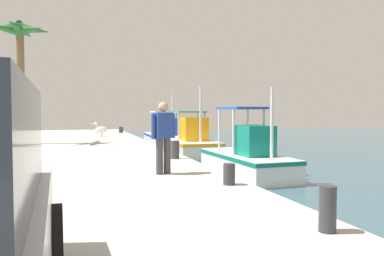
% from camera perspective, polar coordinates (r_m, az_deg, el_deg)
% --- Properties ---
extents(quay_pier, '(36.00, 10.00, 0.80)m').
position_cam_1_polar(quay_pier, '(12.15, -25.48, -6.27)').
color(quay_pier, '#BCB7AD').
rests_on(quay_pier, ground).
extents(fishing_boat_nearest, '(5.93, 2.29, 3.17)m').
position_cam_1_polar(fishing_boat_nearest, '(24.21, -4.03, -1.29)').
color(fishing_boat_nearest, white).
rests_on(fishing_boat_nearest, ground).
extents(fishing_boat_second, '(4.83, 2.15, 3.38)m').
position_cam_1_polar(fishing_boat_second, '(18.73, -0.13, -2.27)').
color(fishing_boat_second, silver).
rests_on(fishing_boat_second, ground).
extents(fishing_boat_third, '(4.60, 1.80, 2.95)m').
position_cam_1_polar(fishing_boat_third, '(13.01, 8.42, -4.59)').
color(fishing_boat_third, white).
rests_on(fishing_boat_third, ground).
extents(pelican, '(0.48, 0.97, 0.82)m').
position_cam_1_polar(pelican, '(21.57, -13.74, -0.21)').
color(pelican, tan).
rests_on(pelican, quay_pier).
extents(fisherman_standing, '(0.36, 0.59, 1.63)m').
position_cam_1_polar(fisherman_standing, '(8.42, -4.42, -0.98)').
color(fisherman_standing, '#3F3F42').
rests_on(fisherman_standing, quay_pier).
extents(mooring_bollard_nearest, '(0.28, 0.28, 0.39)m').
position_cam_1_polar(mooring_bollard_nearest, '(25.07, -10.80, -0.28)').
color(mooring_bollard_nearest, '#333338').
rests_on(mooring_bollard_nearest, quay_pier).
extents(mooring_bollard_second, '(0.26, 0.26, 0.54)m').
position_cam_1_polar(mooring_bollard_second, '(11.15, -2.62, -3.33)').
color(mooring_bollard_second, '#333338').
rests_on(mooring_bollard_second, quay_pier).
extents(mooring_bollard_third, '(0.23, 0.23, 0.41)m').
position_cam_1_polar(mooring_bollard_third, '(7.26, 5.69, -7.03)').
color(mooring_bollard_third, '#333338').
rests_on(mooring_bollard_third, quay_pier).
extents(mooring_bollard_fourth, '(0.20, 0.20, 0.54)m').
position_cam_1_polar(mooring_bollard_fourth, '(4.73, 20.01, -11.53)').
color(mooring_bollard_fourth, '#333338').
rests_on(mooring_bollard_fourth, quay_pier).
extents(palm_tree, '(3.15, 2.65, 5.34)m').
position_cam_1_polar(palm_tree, '(18.11, -24.84, 11.79)').
color(palm_tree, brown).
rests_on(palm_tree, quay_pier).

